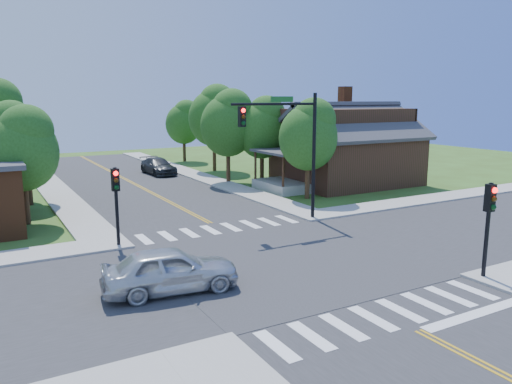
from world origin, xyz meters
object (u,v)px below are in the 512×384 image
signal_mast_ne (289,136)px  house_ne (346,143)px  signal_pole_nw (116,192)px  car_silver (171,271)px  signal_pole_se (489,213)px  car_dgrey (158,167)px

signal_mast_ne → house_ne: signal_mast_ne is taller
signal_pole_nw → car_silver: 6.73m
signal_pole_se → signal_pole_nw: 15.84m
signal_pole_se → house_ne: bearing=64.4°
signal_pole_se → car_silver: 12.10m
signal_mast_ne → car_silver: (-9.29, -6.48, -4.02)m
signal_pole_nw → house_ne: (20.71, 8.66, 0.67)m
car_silver → car_dgrey: (8.81, 27.44, -0.09)m
house_ne → signal_pole_nw: bearing=-157.3°
signal_pole_nw → car_dgrey: 22.91m
car_silver → car_dgrey: 28.82m
signal_pole_se → signal_pole_nw: bearing=135.0°
signal_pole_se → car_silver: bearing=156.7°
signal_pole_se → house_ne: house_ne is taller
signal_mast_ne → signal_pole_nw: size_ratio=1.89×
signal_mast_ne → signal_pole_se: 11.55m
house_ne → car_dgrey: (-11.68, 12.31, -2.59)m
signal_mast_ne → house_ne: bearing=37.7°
signal_pole_nw → house_ne: house_ne is taller
signal_pole_nw → house_ne: 22.45m
car_silver → car_dgrey: bearing=-10.2°
signal_mast_ne → car_dgrey: signal_mast_ne is taller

